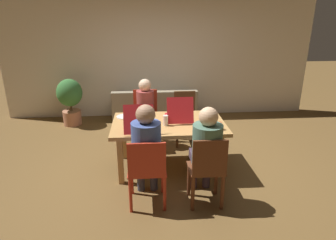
{
  "coord_description": "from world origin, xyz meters",
  "views": [
    {
      "loc": [
        -0.33,
        -4.01,
        2.26
      ],
      "look_at": [
        0.0,
        0.1,
        0.75
      ],
      "focal_mm": 31.41,
      "sensor_mm": 36.0,
      "label": 1
    }
  ],
  "objects_px": {
    "pizza_box_1": "(139,125)",
    "potted_plant": "(70,98)",
    "chair_3": "(185,115)",
    "dining_table": "(169,127)",
    "chair_2": "(207,170)",
    "person_2": "(206,146)",
    "chair_0": "(147,169)",
    "person_0": "(146,145)",
    "person_1": "(145,108)",
    "drinking_glass_0": "(219,126)",
    "pizza_box_0": "(179,116)",
    "chair_1": "(146,114)",
    "drinking_glass_1": "(148,111)",
    "plate_1": "(203,126)",
    "plate_0": "(125,117)",
    "drinking_glass_2": "(166,120)",
    "couch": "(155,111)"
  },
  "relations": [
    {
      "from": "pizza_box_0",
      "to": "potted_plant",
      "type": "height_order",
      "value": "pizza_box_0"
    },
    {
      "from": "dining_table",
      "to": "chair_2",
      "type": "bearing_deg",
      "value": -68.56
    },
    {
      "from": "person_0",
      "to": "person_1",
      "type": "relative_size",
      "value": 1.07
    },
    {
      "from": "chair_0",
      "to": "pizza_box_0",
      "type": "relative_size",
      "value": 1.78
    },
    {
      "from": "plate_0",
      "to": "plate_1",
      "type": "height_order",
      "value": "same"
    },
    {
      "from": "chair_2",
      "to": "drinking_glass_1",
      "type": "relative_size",
      "value": 6.53
    },
    {
      "from": "person_0",
      "to": "chair_2",
      "type": "distance_m",
      "value": 0.78
    },
    {
      "from": "dining_table",
      "to": "drinking_glass_2",
      "type": "bearing_deg",
      "value": -113.46
    },
    {
      "from": "person_2",
      "to": "plate_1",
      "type": "bearing_deg",
      "value": 82.26
    },
    {
      "from": "chair_1",
      "to": "chair_2",
      "type": "height_order",
      "value": "chair_1"
    },
    {
      "from": "person_0",
      "to": "chair_2",
      "type": "height_order",
      "value": "person_0"
    },
    {
      "from": "chair_0",
      "to": "couch",
      "type": "distance_m",
      "value": 2.95
    },
    {
      "from": "chair_2",
      "to": "person_2",
      "type": "xyz_separation_m",
      "value": [
        0.0,
        0.13,
        0.25
      ]
    },
    {
      "from": "chair_0",
      "to": "person_2",
      "type": "xyz_separation_m",
      "value": [
        0.72,
        0.09,
        0.23
      ]
    },
    {
      "from": "plate_0",
      "to": "pizza_box_1",
      "type": "bearing_deg",
      "value": -65.53
    },
    {
      "from": "person_1",
      "to": "couch",
      "type": "bearing_deg",
      "value": 80.63
    },
    {
      "from": "chair_1",
      "to": "person_2",
      "type": "relative_size",
      "value": 0.77
    },
    {
      "from": "dining_table",
      "to": "chair_3",
      "type": "distance_m",
      "value": 1.08
    },
    {
      "from": "chair_3",
      "to": "plate_1",
      "type": "distance_m",
      "value": 1.24
    },
    {
      "from": "chair_1",
      "to": "drinking_glass_2",
      "type": "height_order",
      "value": "chair_1"
    },
    {
      "from": "pizza_box_1",
      "to": "potted_plant",
      "type": "xyz_separation_m",
      "value": [
        -1.47,
        2.25,
        -0.22
      ]
    },
    {
      "from": "person_1",
      "to": "plate_1",
      "type": "distance_m",
      "value": 1.32
    },
    {
      "from": "couch",
      "to": "person_0",
      "type": "bearing_deg",
      "value": -93.93
    },
    {
      "from": "dining_table",
      "to": "person_2",
      "type": "relative_size",
      "value": 1.3
    },
    {
      "from": "person_2",
      "to": "chair_3",
      "type": "height_order",
      "value": "person_2"
    },
    {
      "from": "person_0",
      "to": "drinking_glass_0",
      "type": "relative_size",
      "value": 12.46
    },
    {
      "from": "person_1",
      "to": "drinking_glass_2",
      "type": "distance_m",
      "value": 1.0
    },
    {
      "from": "pizza_box_1",
      "to": "drinking_glass_0",
      "type": "distance_m",
      "value": 1.1
    },
    {
      "from": "chair_1",
      "to": "potted_plant",
      "type": "relative_size",
      "value": 0.98
    },
    {
      "from": "dining_table",
      "to": "chair_1",
      "type": "relative_size",
      "value": 1.69
    },
    {
      "from": "chair_0",
      "to": "person_1",
      "type": "distance_m",
      "value": 1.78
    },
    {
      "from": "person_1",
      "to": "couch",
      "type": "height_order",
      "value": "person_1"
    },
    {
      "from": "drinking_glass_1",
      "to": "potted_plant",
      "type": "relative_size",
      "value": 0.14
    },
    {
      "from": "person_2",
      "to": "drinking_glass_2",
      "type": "height_order",
      "value": "person_2"
    },
    {
      "from": "drinking_glass_1",
      "to": "chair_2",
      "type": "bearing_deg",
      "value": -62.36
    },
    {
      "from": "dining_table",
      "to": "drinking_glass_0",
      "type": "distance_m",
      "value": 0.76
    },
    {
      "from": "pizza_box_0",
      "to": "drinking_glass_1",
      "type": "height_order",
      "value": "pizza_box_0"
    },
    {
      "from": "person_1",
      "to": "pizza_box_1",
      "type": "bearing_deg",
      "value": -95.14
    },
    {
      "from": "plate_1",
      "to": "dining_table",
      "type": "bearing_deg",
      "value": 154.89
    },
    {
      "from": "chair_3",
      "to": "drinking_glass_2",
      "type": "relative_size",
      "value": 6.21
    },
    {
      "from": "chair_3",
      "to": "dining_table",
      "type": "bearing_deg",
      "value": -111.15
    },
    {
      "from": "chair_2",
      "to": "pizza_box_0",
      "type": "height_order",
      "value": "pizza_box_0"
    },
    {
      "from": "chair_1",
      "to": "pizza_box_1",
      "type": "relative_size",
      "value": 1.87
    },
    {
      "from": "person_0",
      "to": "plate_0",
      "type": "xyz_separation_m",
      "value": [
        -0.32,
        1.1,
        -0.01
      ]
    },
    {
      "from": "person_0",
      "to": "chair_0",
      "type": "bearing_deg",
      "value": -90.0
    },
    {
      "from": "chair_1",
      "to": "pizza_box_0",
      "type": "distance_m",
      "value": 1.03
    },
    {
      "from": "chair_0",
      "to": "person_0",
      "type": "bearing_deg",
      "value": 90.0
    },
    {
      "from": "plate_0",
      "to": "plate_1",
      "type": "relative_size",
      "value": 1.14
    },
    {
      "from": "drinking_glass_2",
      "to": "chair_1",
      "type": "bearing_deg",
      "value": 104.14
    },
    {
      "from": "pizza_box_0",
      "to": "potted_plant",
      "type": "relative_size",
      "value": 0.52
    }
  ]
}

